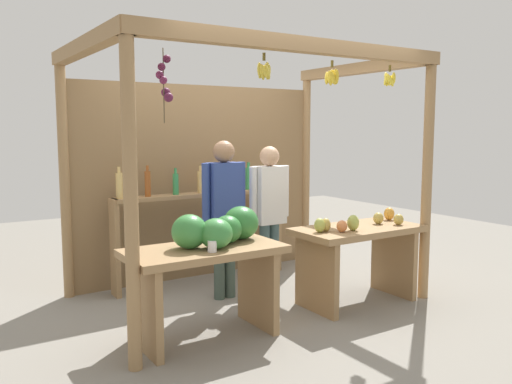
{
  "coord_description": "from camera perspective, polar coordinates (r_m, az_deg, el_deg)",
  "views": [
    {
      "loc": [
        -2.71,
        -4.45,
        1.69
      ],
      "look_at": [
        0.0,
        -0.19,
        1.09
      ],
      "focal_mm": 37.17,
      "sensor_mm": 36.0,
      "label": 1
    }
  ],
  "objects": [
    {
      "name": "fruit_counter_right",
      "position": [
        5.26,
        10.88,
        -5.78
      ],
      "size": [
        1.27,
        0.64,
        0.9
      ],
      "color": "#99754C",
      "rests_on": "ground"
    },
    {
      "name": "bottle_shelf_unit",
      "position": [
        5.87,
        -5.74,
        -1.97
      ],
      "size": [
        2.01,
        0.22,
        1.34
      ],
      "color": "#99754C",
      "rests_on": "ground"
    },
    {
      "name": "fruit_counter_left",
      "position": [
        4.33,
        -4.82,
        -6.57
      ],
      "size": [
        1.27,
        0.64,
        1.04
      ],
      "color": "#99754C",
      "rests_on": "ground"
    },
    {
      "name": "vendor_woman",
      "position": [
        5.53,
        1.44,
        -1.44
      ],
      "size": [
        0.48,
        0.21,
        1.52
      ],
      "rotation": [
        0.0,
        0.0,
        -0.06
      ],
      "color": "#405B5F",
      "rests_on": "ground"
    },
    {
      "name": "ground_plane",
      "position": [
        5.48,
        -1.11,
        -11.21
      ],
      "size": [
        12.0,
        12.0,
        0.0
      ],
      "primitive_type": "plane",
      "color": "gray",
      "rests_on": "ground"
    },
    {
      "name": "vendor_man",
      "position": [
        5.25,
        -3.45,
        -1.41
      ],
      "size": [
        0.48,
        0.21,
        1.58
      ],
      "rotation": [
        0.0,
        0.0,
        0.13
      ],
      "color": "#3F5147",
      "rests_on": "ground"
    },
    {
      "name": "market_stall",
      "position": [
        5.61,
        -3.58,
        3.89
      ],
      "size": [
        3.14,
        2.05,
        2.43
      ],
      "color": "#99754C",
      "rests_on": "ground"
    }
  ]
}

